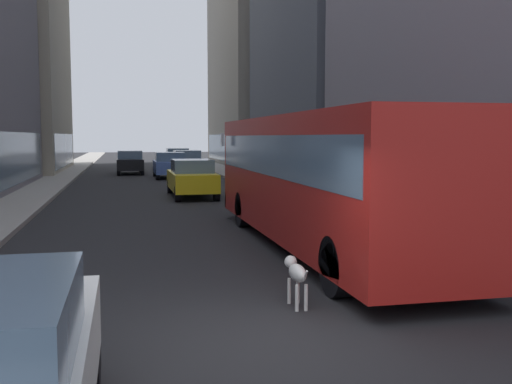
# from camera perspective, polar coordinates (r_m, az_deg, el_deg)

# --- Properties ---
(ground_plane) EXTENTS (120.00, 120.00, 0.00)m
(ground_plane) POSITION_cam_1_polar(r_m,az_deg,el_deg) (42.21, -10.34, 1.72)
(ground_plane) COLOR #232326
(sidewalk_left) EXTENTS (2.40, 110.00, 0.15)m
(sidewalk_left) POSITION_cam_1_polar(r_m,az_deg,el_deg) (42.36, -18.07, 1.66)
(sidewalk_left) COLOR #9E9991
(sidewalk_left) RESTS_ON ground
(sidewalk_right) EXTENTS (2.40, 110.00, 0.15)m
(sidewalk_right) POSITION_cam_1_polar(r_m,az_deg,el_deg) (42.81, -2.69, 1.95)
(sidewalk_right) COLOR gray
(sidewalk_right) RESTS_ON ground
(building_right_far) EXTENTS (9.27, 17.16, 26.85)m
(building_right_far) POSITION_cam_1_polar(r_m,az_deg,el_deg) (57.57, 1.29, 16.17)
(building_right_far) COLOR gray
(building_right_far) RESTS_ON ground
(transit_bus) EXTENTS (2.78, 11.53, 3.05)m
(transit_bus) POSITION_cam_1_polar(r_m,az_deg,el_deg) (13.83, 6.22, 1.94)
(transit_bus) COLOR red
(transit_bus) RESTS_ON ground
(car_blue_hatchback) EXTENTS (1.94, 4.10, 1.62)m
(car_blue_hatchback) POSITION_cam_1_polar(r_m,az_deg,el_deg) (37.71, -8.26, 2.59)
(car_blue_hatchback) COLOR #4C6BB7
(car_blue_hatchback) RESTS_ON ground
(car_grey_wagon) EXTENTS (1.94, 4.74, 1.62)m
(car_grey_wagon) POSITION_cam_1_polar(r_m,az_deg,el_deg) (43.03, -6.66, 2.94)
(car_grey_wagon) COLOR slate
(car_grey_wagon) RESTS_ON ground
(car_silver_sedan) EXTENTS (1.90, 4.26, 1.62)m
(car_silver_sedan) POSITION_cam_1_polar(r_m,az_deg,el_deg) (50.60, -7.56, 3.28)
(car_silver_sedan) COLOR #B7BABF
(car_silver_sedan) RESTS_ON ground
(car_black_suv) EXTENTS (1.78, 4.76, 1.62)m
(car_black_suv) POSITION_cam_1_polar(r_m,az_deg,el_deg) (42.43, -12.00, 2.83)
(car_black_suv) COLOR black
(car_black_suv) RESTS_ON ground
(car_yellow_taxi) EXTENTS (1.79, 4.69, 1.62)m
(car_yellow_taxi) POSITION_cam_1_polar(r_m,az_deg,el_deg) (25.68, -6.19, 1.36)
(car_yellow_taxi) COLOR yellow
(car_yellow_taxi) RESTS_ON ground
(dalmatian_dog) EXTENTS (0.22, 0.96, 0.72)m
(dalmatian_dog) POSITION_cam_1_polar(r_m,az_deg,el_deg) (9.17, 3.88, -7.76)
(dalmatian_dog) COLOR white
(dalmatian_dog) RESTS_ON ground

